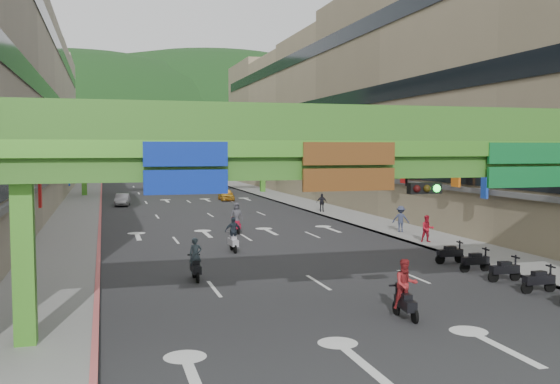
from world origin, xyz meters
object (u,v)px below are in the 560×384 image
scooter_rider_mid (406,288)px  pedestrian_red (427,231)px  scooter_rider_near (196,261)px  car_yellow (226,195)px  overpass_near (414,165)px  car_silver (122,200)px

scooter_rider_mid → pedestrian_red: (8.86, 14.44, -0.25)m
scooter_rider_near → car_yellow: 41.61m
overpass_near → pedestrian_red: bearing=59.2°
scooter_rider_near → pedestrian_red: (14.78, 6.34, -0.05)m
overpass_near → pedestrian_red: (8.87, 14.88, -4.40)m
overpass_near → pedestrian_red: size_ratio=17.40×
overpass_near → scooter_rider_mid: overpass_near is taller
overpass_near → scooter_rider_mid: 4.17m
scooter_rider_mid → car_yellow: (3.25, 48.69, -0.43)m
overpass_near → scooter_rider_mid: (0.00, 0.44, -4.15)m
scooter_rider_mid → car_yellow: size_ratio=0.55×
overpass_near → car_silver: size_ratio=7.57×
pedestrian_red → scooter_rider_near: bearing=-143.9°
overpass_near → car_yellow: size_ratio=7.53×
scooter_rider_near → scooter_rider_mid: size_ratio=0.92×
car_silver → scooter_rider_mid: bearing=-73.5°
car_yellow → car_silver: bearing=-160.0°
scooter_rider_near → car_silver: scooter_rider_near is taller
scooter_rider_near → scooter_rider_mid: (5.92, -8.10, 0.20)m
car_yellow → overpass_near: bearing=-91.1°
overpass_near → scooter_rider_near: (-5.92, 8.54, -4.35)m
scooter_rider_mid → overpass_near: bearing=-90.4°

